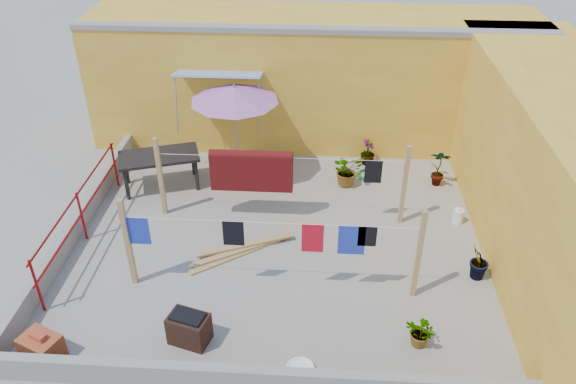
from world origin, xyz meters
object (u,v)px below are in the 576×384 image
object	(u,v)px
patio_umbrella	(234,95)
outdoor_table	(159,158)
water_jug_b	(458,217)
plant_back_a	(347,170)
white_basin	(300,369)
brazier	(189,328)
green_hose	(368,175)
water_jug_a	(458,216)
brick_stack	(42,347)

from	to	relation	value
patio_umbrella	outdoor_table	bearing A→B (deg)	-164.06
water_jug_b	plant_back_a	size ratio (longest dim) A/B	0.43
white_basin	brazier	bearing A→B (deg)	164.71
outdoor_table	green_hose	xyz separation A→B (m)	(4.75, 0.76, -0.71)
plant_back_a	outdoor_table	bearing A→B (deg)	-175.17
brazier	water_jug_a	world-z (taller)	brazier
water_jug_a	green_hose	distance (m)	2.49
white_basin	water_jug_a	bearing A→B (deg)	52.58
brazier	patio_umbrella	bearing A→B (deg)	89.02
water_jug_a	green_hose	bearing A→B (deg)	135.36
brick_stack	green_hose	xyz separation A→B (m)	(5.34, 5.81, -0.18)
brazier	green_hose	xyz separation A→B (m)	(3.14, 5.31, -0.24)
outdoor_table	water_jug_a	xyz separation A→B (m)	(6.52, -0.98, -0.59)
brazier	water_jug_b	distance (m)	6.06
water_jug_b	brazier	bearing A→B (deg)	-144.03
patio_umbrella	water_jug_a	world-z (taller)	patio_umbrella
outdoor_table	white_basin	size ratio (longest dim) A/B	4.36
water_jug_a	outdoor_table	bearing A→B (deg)	171.42
outdoor_table	brazier	xyz separation A→B (m)	(1.62, -4.55, -0.47)
brick_stack	brazier	bearing A→B (deg)	12.56
brazier	green_hose	distance (m)	6.18
brick_stack	plant_back_a	distance (m)	7.24
outdoor_table	brick_stack	world-z (taller)	outdoor_table
water_jug_a	plant_back_a	world-z (taller)	plant_back_a
green_hose	white_basin	bearing A→B (deg)	-102.99
white_basin	plant_back_a	distance (m)	5.47
water_jug_a	green_hose	world-z (taller)	water_jug_a
patio_umbrella	water_jug_a	size ratio (longest dim) A/B	6.67
brick_stack	green_hose	bearing A→B (deg)	47.38
patio_umbrella	green_hose	bearing A→B (deg)	5.15
brick_stack	water_jug_b	xyz separation A→B (m)	(7.11, 4.05, -0.07)
water_jug_b	green_hose	distance (m)	2.49
brazier	white_basin	xyz separation A→B (m)	(1.80, -0.49, -0.23)
outdoor_table	brick_stack	bearing A→B (deg)	-96.63
plant_back_a	white_basin	bearing A→B (deg)	-98.61
water_jug_a	brick_stack	bearing A→B (deg)	-150.27
patio_umbrella	plant_back_a	world-z (taller)	patio_umbrella
outdoor_table	brick_stack	distance (m)	5.10
water_jug_a	white_basin	bearing A→B (deg)	-127.42
brazier	plant_back_a	distance (m)	5.56
patio_umbrella	white_basin	xyz separation A→B (m)	(1.71, -5.53, -2.07)
patio_umbrella	white_basin	size ratio (longest dim) A/B	5.27
water_jug_b	green_hose	size ratio (longest dim) A/B	0.60
plant_back_a	water_jug_b	bearing A→B (deg)	-30.58
green_hose	outdoor_table	bearing A→B (deg)	-170.90
patio_umbrella	water_jug_a	xyz separation A→B (m)	(4.82, -1.47, -1.95)
brazier	water_jug_b	size ratio (longest dim) A/B	2.13
outdoor_table	water_jug_b	bearing A→B (deg)	-8.67
brick_stack	green_hose	size ratio (longest dim) A/B	1.28
patio_umbrella	outdoor_table	size ratio (longest dim) A/B	1.21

